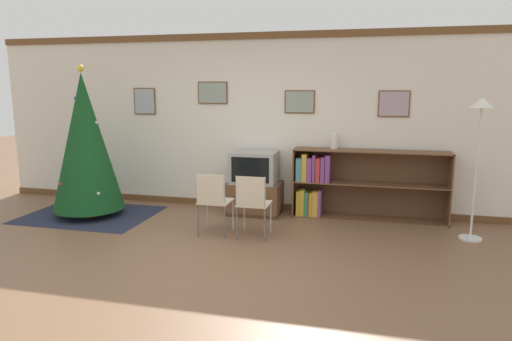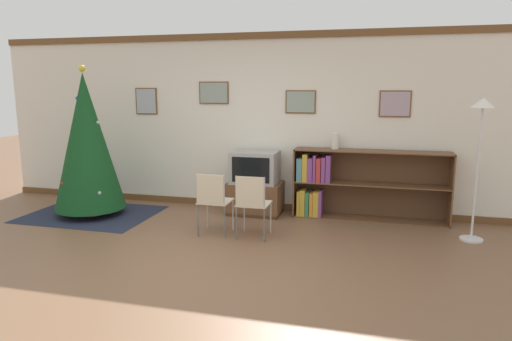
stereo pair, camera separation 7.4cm
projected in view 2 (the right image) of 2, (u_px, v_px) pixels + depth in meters
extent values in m
plane|color=brown|center=(198.00, 269.00, 4.84)|extent=(24.00, 24.00, 0.00)
cube|color=silver|center=(258.00, 123.00, 7.05)|extent=(8.86, 0.08, 2.70)
cube|color=brown|center=(258.00, 35.00, 6.76)|extent=(8.86, 0.03, 0.10)
cube|color=brown|center=(258.00, 205.00, 7.23)|extent=(8.86, 0.03, 0.10)
cube|color=brown|center=(146.00, 101.00, 7.41)|extent=(0.37, 0.02, 0.43)
cube|color=#9EA8B2|center=(146.00, 101.00, 7.40)|extent=(0.34, 0.01, 0.39)
cube|color=brown|center=(214.00, 93.00, 7.09)|extent=(0.48, 0.02, 0.34)
cube|color=gray|center=(214.00, 93.00, 7.08)|extent=(0.44, 0.01, 0.31)
cube|color=brown|center=(301.00, 102.00, 6.78)|extent=(0.45, 0.02, 0.34)
cube|color=gray|center=(300.00, 102.00, 6.77)|extent=(0.42, 0.01, 0.31)
cube|color=brown|center=(395.00, 104.00, 6.45)|extent=(0.44, 0.02, 0.38)
cube|color=#A893A3|center=(395.00, 104.00, 6.44)|extent=(0.40, 0.01, 0.34)
cube|color=#23283D|center=(92.00, 214.00, 6.89)|extent=(1.88, 1.42, 0.01)
cylinder|color=maroon|center=(92.00, 211.00, 6.88)|extent=(0.36, 0.36, 0.10)
cone|color=#14471E|center=(87.00, 142.00, 6.69)|extent=(1.02, 1.02, 2.00)
sphere|color=yellow|center=(82.00, 68.00, 6.50)|extent=(0.10, 0.10, 0.10)
sphere|color=silver|center=(100.00, 193.00, 6.49)|extent=(0.05, 0.05, 0.05)
sphere|color=silver|center=(97.00, 122.00, 6.62)|extent=(0.05, 0.05, 0.05)
sphere|color=#1E4CB2|center=(77.00, 98.00, 6.56)|extent=(0.05, 0.05, 0.05)
sphere|color=red|center=(96.00, 171.00, 7.16)|extent=(0.06, 0.06, 0.06)
sphere|color=silver|center=(77.00, 120.00, 6.72)|extent=(0.06, 0.06, 0.06)
sphere|color=gold|center=(78.00, 99.00, 6.60)|extent=(0.05, 0.05, 0.05)
sphere|color=red|center=(63.00, 184.00, 6.53)|extent=(0.05, 0.05, 0.05)
cube|color=#4C311E|center=(255.00, 212.00, 6.95)|extent=(0.77, 0.54, 0.05)
cube|color=brown|center=(255.00, 196.00, 6.90)|extent=(0.81, 0.56, 0.43)
cube|color=#9E9E99|center=(255.00, 167.00, 6.82)|extent=(0.68, 0.51, 0.47)
cube|color=black|center=(250.00, 170.00, 6.58)|extent=(0.56, 0.01, 0.37)
cube|color=beige|center=(215.00, 201.00, 5.94)|extent=(0.40, 0.40, 0.02)
cube|color=beige|center=(210.00, 190.00, 5.72)|extent=(0.35, 0.01, 0.38)
cylinder|color=#B2B2B2|center=(208.00, 213.00, 6.20)|extent=(0.02, 0.02, 0.42)
cylinder|color=#B2B2B2|center=(233.00, 215.00, 6.11)|extent=(0.02, 0.02, 0.42)
cylinder|color=#B2B2B2|center=(198.00, 220.00, 5.86)|extent=(0.02, 0.02, 0.42)
cylinder|color=#B2B2B2|center=(224.00, 222.00, 5.77)|extent=(0.02, 0.02, 0.42)
cylinder|color=#B2B2B2|center=(197.00, 205.00, 5.82)|extent=(0.02, 0.02, 0.82)
cylinder|color=#B2B2B2|center=(224.00, 207.00, 5.73)|extent=(0.02, 0.02, 0.82)
cube|color=beige|center=(254.00, 204.00, 5.81)|extent=(0.40, 0.40, 0.02)
cube|color=beige|center=(250.00, 192.00, 5.60)|extent=(0.35, 0.01, 0.38)
cylinder|color=#B2B2B2|center=(244.00, 215.00, 6.07)|extent=(0.02, 0.02, 0.42)
cylinder|color=#B2B2B2|center=(271.00, 217.00, 5.98)|extent=(0.02, 0.02, 0.42)
cylinder|color=#B2B2B2|center=(236.00, 223.00, 5.73)|extent=(0.02, 0.02, 0.42)
cylinder|color=#B2B2B2|center=(264.00, 225.00, 5.64)|extent=(0.02, 0.02, 0.42)
cylinder|color=#B2B2B2|center=(236.00, 208.00, 5.69)|extent=(0.02, 0.02, 0.82)
cylinder|color=#B2B2B2|center=(264.00, 210.00, 5.60)|extent=(0.02, 0.02, 0.82)
cube|color=brown|center=(295.00, 181.00, 6.82)|extent=(0.02, 0.36, 1.01)
cube|color=brown|center=(451.00, 190.00, 6.28)|extent=(0.02, 0.36, 1.01)
cube|color=brown|center=(372.00, 151.00, 6.46)|extent=(2.19, 0.36, 0.02)
cube|color=brown|center=(368.00, 219.00, 6.64)|extent=(2.19, 0.36, 0.02)
cube|color=brown|center=(370.00, 184.00, 6.54)|extent=(2.15, 0.36, 0.02)
cube|color=brown|center=(370.00, 183.00, 6.71)|extent=(2.19, 0.01, 1.01)
cube|color=gold|center=(299.00, 203.00, 6.80)|extent=(0.04, 0.23, 0.36)
cube|color=gold|center=(303.00, 202.00, 6.79)|extent=(0.07, 0.25, 0.38)
cube|color=#337547|center=(308.00, 203.00, 6.78)|extent=(0.06, 0.25, 0.36)
cube|color=orange|center=(312.00, 204.00, 6.75)|extent=(0.05, 0.22, 0.35)
cube|color=gold|center=(317.00, 203.00, 6.75)|extent=(0.08, 0.26, 0.37)
cube|color=#7A3D7F|center=(321.00, 203.00, 6.73)|extent=(0.04, 0.27, 0.39)
cube|color=teal|center=(300.00, 169.00, 6.71)|extent=(0.08, 0.23, 0.34)
cube|color=gold|center=(306.00, 167.00, 6.70)|extent=(0.07, 0.27, 0.40)
cube|color=#7A3D7F|center=(311.00, 169.00, 6.68)|extent=(0.07, 0.25, 0.35)
cube|color=#7A3D7F|center=(315.00, 168.00, 6.67)|extent=(0.04, 0.28, 0.39)
cube|color=#B73333|center=(319.00, 170.00, 6.65)|extent=(0.06, 0.26, 0.35)
cube|color=#7A3D7F|center=(324.00, 169.00, 6.63)|extent=(0.06, 0.26, 0.37)
cube|color=#7A3D7F|center=(329.00, 169.00, 6.61)|extent=(0.07, 0.26, 0.40)
cylinder|color=silver|center=(335.00, 141.00, 6.61)|extent=(0.11, 0.11, 0.22)
torus|color=silver|center=(335.00, 134.00, 6.59)|extent=(0.09, 0.09, 0.02)
cylinder|color=silver|center=(471.00, 239.00, 5.74)|extent=(0.28, 0.28, 0.03)
cylinder|color=silver|center=(477.00, 175.00, 5.59)|extent=(0.03, 0.03, 1.63)
cone|color=white|center=(483.00, 103.00, 5.43)|extent=(0.28, 0.28, 0.12)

